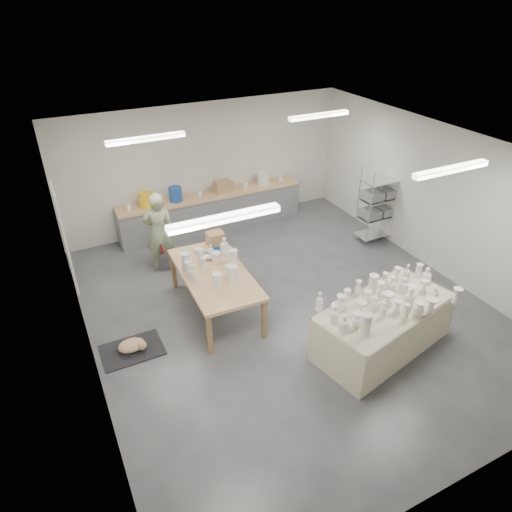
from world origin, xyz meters
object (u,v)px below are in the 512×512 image
drying_table (383,324)px  work_table (214,268)px  red_stool (159,250)px  potter (159,232)px

drying_table → work_table: (-2.05, 2.26, 0.40)m
work_table → red_stool: (-0.51, 2.01, -0.55)m
drying_table → work_table: bearing=119.7°
potter → red_stool: size_ratio=3.65×
drying_table → work_table: 3.08m
drying_table → red_stool: size_ratio=5.40×
work_table → potter: (-0.51, 1.74, 0.02)m
potter → red_stool: 0.63m
red_stool → work_table: bearing=-75.8°
work_table → potter: size_ratio=1.31×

